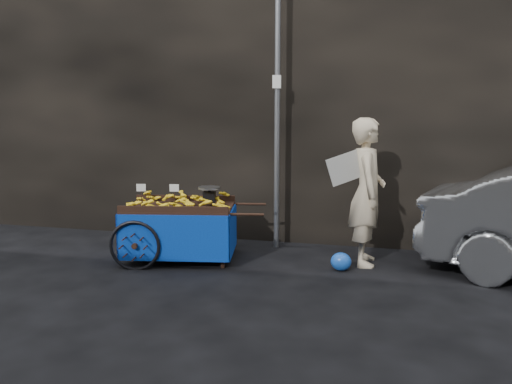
# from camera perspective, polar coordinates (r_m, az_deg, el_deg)

# --- Properties ---
(ground) EXTENTS (80.00, 80.00, 0.00)m
(ground) POSITION_cam_1_polar(r_m,az_deg,el_deg) (6.31, -2.73, -9.20)
(ground) COLOR black
(ground) RESTS_ON ground
(building_wall) EXTENTS (13.50, 2.00, 5.00)m
(building_wall) POSITION_cam_1_polar(r_m,az_deg,el_deg) (8.46, 4.87, 12.66)
(building_wall) COLOR black
(building_wall) RESTS_ON ground
(street_pole) EXTENTS (0.12, 0.10, 4.00)m
(street_pole) POSITION_cam_1_polar(r_m,az_deg,el_deg) (7.18, 2.44, 9.33)
(street_pole) COLOR slate
(street_pole) RESTS_ON ground
(banana_cart) EXTENTS (2.09, 1.22, 1.07)m
(banana_cart) POSITION_cam_1_polar(r_m,az_deg,el_deg) (6.79, -9.09, -2.23)
(banana_cart) COLOR black
(banana_cart) RESTS_ON ground
(vendor) EXTENTS (0.78, 0.73, 1.91)m
(vendor) POSITION_cam_1_polar(r_m,az_deg,el_deg) (6.62, 12.57, -0.00)
(vendor) COLOR beige
(vendor) RESTS_ON ground
(plastic_bag) EXTENTS (0.26, 0.21, 0.23)m
(plastic_bag) POSITION_cam_1_polar(r_m,az_deg,el_deg) (6.44, 9.69, -7.85)
(plastic_bag) COLOR blue
(plastic_bag) RESTS_ON ground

